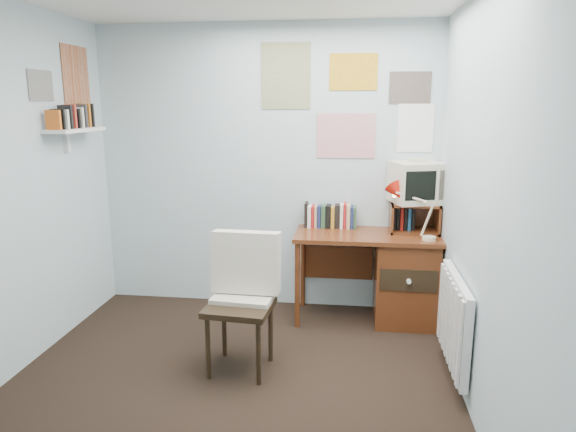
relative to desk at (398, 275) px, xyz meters
name	(u,v)px	position (x,y,z in m)	size (l,w,h in m)	color
ground	(220,409)	(-1.17, -1.48, -0.41)	(3.50, 3.50, 0.00)	black
back_wall	(266,169)	(-1.17, 0.27, 0.84)	(3.00, 0.02, 2.50)	silver
right_wall	(494,216)	(0.33, -1.48, 0.84)	(0.02, 3.50, 2.50)	silver
desk	(398,275)	(0.00, 0.00, 0.00)	(1.20, 0.55, 0.76)	#632F16
desk_chair	(240,307)	(-1.15, -0.99, 0.06)	(0.47, 0.45, 0.93)	black
desk_lamp	(430,216)	(0.21, -0.15, 0.55)	(0.28, 0.24, 0.40)	red
tv_riser	(414,217)	(0.12, 0.11, 0.48)	(0.40, 0.30, 0.25)	#632F16
crt_tv	(417,181)	(0.13, 0.13, 0.79)	(0.39, 0.36, 0.37)	beige
book_row	(339,215)	(-0.51, 0.18, 0.46)	(0.60, 0.14, 0.22)	#632F16
radiator	(454,321)	(0.29, -0.93, 0.01)	(0.09, 0.80, 0.60)	white
wall_shelf	(75,130)	(-2.57, -0.38, 1.21)	(0.20, 0.62, 0.24)	white
posters_back	(347,100)	(-0.47, 0.26, 1.44)	(1.20, 0.01, 0.90)	white
posters_left	(59,80)	(-2.67, -0.38, 1.59)	(0.01, 0.70, 0.60)	white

